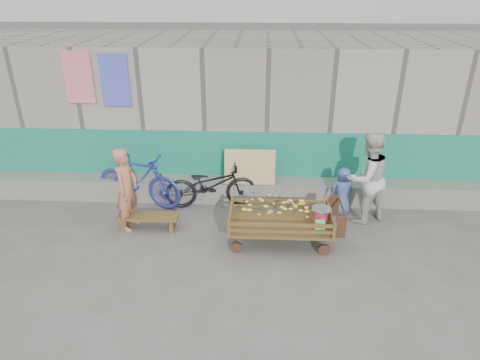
{
  "coord_description": "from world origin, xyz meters",
  "views": [
    {
      "loc": [
        0.48,
        -5.48,
        4.19
      ],
      "look_at": [
        0.16,
        1.2,
        1.0
      ],
      "focal_mm": 32.0,
      "sensor_mm": 36.0,
      "label": 1
    }
  ],
  "objects_px": {
    "banana_cart": "(279,215)",
    "woman": "(367,178)",
    "bicycle_blue": "(139,180)",
    "bench": "(148,219)",
    "vendor_man": "(127,189)",
    "child": "(342,191)",
    "bicycle_dark": "(211,185)"
  },
  "relations": [
    {
      "from": "child",
      "to": "bicycle_dark",
      "type": "xyz_separation_m",
      "value": [
        -2.54,
        0.17,
        -0.01
      ]
    },
    {
      "from": "banana_cart",
      "to": "bicycle_blue",
      "type": "distance_m",
      "value": 3.0
    },
    {
      "from": "woman",
      "to": "bicycle_blue",
      "type": "relative_size",
      "value": 0.95
    },
    {
      "from": "bicycle_dark",
      "to": "vendor_man",
      "type": "bearing_deg",
      "value": 113.42
    },
    {
      "from": "banana_cart",
      "to": "vendor_man",
      "type": "distance_m",
      "value": 2.73
    },
    {
      "from": "child",
      "to": "bicycle_blue",
      "type": "distance_m",
      "value": 3.99
    },
    {
      "from": "bench",
      "to": "child",
      "type": "distance_m",
      "value": 3.68
    },
    {
      "from": "child",
      "to": "bicycle_dark",
      "type": "relative_size",
      "value": 0.53
    },
    {
      "from": "vendor_man",
      "to": "child",
      "type": "distance_m",
      "value": 4.02
    },
    {
      "from": "bicycle_dark",
      "to": "bicycle_blue",
      "type": "height_order",
      "value": "bicycle_blue"
    },
    {
      "from": "bench",
      "to": "child",
      "type": "relative_size",
      "value": 1.15
    },
    {
      "from": "child",
      "to": "bicycle_dark",
      "type": "distance_m",
      "value": 2.54
    },
    {
      "from": "bench",
      "to": "bicycle_blue",
      "type": "xyz_separation_m",
      "value": [
        -0.38,
        0.9,
        0.35
      ]
    },
    {
      "from": "bench",
      "to": "bicycle_dark",
      "type": "xyz_separation_m",
      "value": [
        1.06,
        0.9,
        0.27
      ]
    },
    {
      "from": "bench",
      "to": "bicycle_blue",
      "type": "height_order",
      "value": "bicycle_blue"
    },
    {
      "from": "bench",
      "to": "bicycle_dark",
      "type": "relative_size",
      "value": 0.61
    },
    {
      "from": "banana_cart",
      "to": "woman",
      "type": "height_order",
      "value": "woman"
    },
    {
      "from": "bicycle_dark",
      "to": "bench",
      "type": "bearing_deg",
      "value": 122.35
    },
    {
      "from": "bench",
      "to": "woman",
      "type": "xyz_separation_m",
      "value": [
        3.97,
        0.51,
        0.67
      ]
    },
    {
      "from": "bench",
      "to": "woman",
      "type": "distance_m",
      "value": 4.06
    },
    {
      "from": "bench",
      "to": "woman",
      "type": "height_order",
      "value": "woman"
    },
    {
      "from": "bench",
      "to": "bicycle_blue",
      "type": "distance_m",
      "value": 1.04
    },
    {
      "from": "bench",
      "to": "vendor_man",
      "type": "distance_m",
      "value": 0.67
    },
    {
      "from": "bench",
      "to": "vendor_man",
      "type": "relative_size",
      "value": 0.71
    },
    {
      "from": "woman",
      "to": "bicycle_blue",
      "type": "distance_m",
      "value": 4.38
    },
    {
      "from": "bicycle_blue",
      "to": "bicycle_dark",
      "type": "bearing_deg",
      "value": -73.32
    },
    {
      "from": "banana_cart",
      "to": "bench",
      "type": "relative_size",
      "value": 1.73
    },
    {
      "from": "woman",
      "to": "bicycle_blue",
      "type": "height_order",
      "value": "woman"
    },
    {
      "from": "woman",
      "to": "bicycle_blue",
      "type": "bearing_deg",
      "value": -31.16
    },
    {
      "from": "vendor_man",
      "to": "woman",
      "type": "bearing_deg",
      "value": -74.61
    },
    {
      "from": "bench",
      "to": "vendor_man",
      "type": "bearing_deg",
      "value": 173.15
    },
    {
      "from": "banana_cart",
      "to": "bicycle_blue",
      "type": "bearing_deg",
      "value": 155.38
    }
  ]
}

